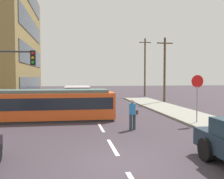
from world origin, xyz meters
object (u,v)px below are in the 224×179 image
object	(u,v)px
streetcar_tram	(52,104)
parked_sedan_mid	(24,105)
utility_pole_mid	(165,69)
traffic_light_mast	(6,72)
pedestrian_crossing	(133,113)
parked_sedan_furthest	(46,94)
parked_sedan_far	(39,98)
utility_pole_far	(145,66)
city_bus	(77,94)
stop_sign	(197,89)

from	to	relation	value
streetcar_tram	parked_sedan_mid	distance (m)	4.70
utility_pole_mid	traffic_light_mast	bearing A→B (deg)	-139.11
pedestrian_crossing	parked_sedan_mid	xyz separation A→B (m)	(-7.11, 7.82, -0.32)
parked_sedan_furthest	parked_sedan_far	bearing A→B (deg)	-90.84
streetcar_tram	pedestrian_crossing	size ratio (longest dim) A/B	4.99
utility_pole_far	utility_pole_mid	bearing A→B (deg)	-93.24
pedestrian_crossing	parked_sedan_far	bearing A→B (deg)	114.88
utility_pole_mid	utility_pole_far	world-z (taller)	utility_pole_far
city_bus	stop_sign	xyz separation A→B (m)	(6.94, -11.85, 1.10)
pedestrian_crossing	utility_pole_far	distance (m)	24.32
utility_pole_far	city_bus	bearing A→B (deg)	-135.43
city_bus	utility_pole_mid	size ratio (longest dim) A/B	0.73
streetcar_tram	traffic_light_mast	size ratio (longest dim) A/B	1.84
utility_pole_mid	stop_sign	bearing A→B (deg)	-102.35
pedestrian_crossing	city_bus	bearing A→B (deg)	101.81
utility_pole_mid	utility_pole_far	xyz separation A→B (m)	(0.53, 9.33, 0.67)
city_bus	stop_sign	distance (m)	13.78
streetcar_tram	parked_sedan_far	bearing A→B (deg)	101.09
streetcar_tram	stop_sign	world-z (taller)	stop_sign
parked_sedan_mid	utility_pole_mid	distance (m)	15.57
parked_sedan_mid	parked_sedan_far	size ratio (longest dim) A/B	0.95
streetcar_tram	utility_pole_mid	distance (m)	15.38
parked_sedan_far	traffic_light_mast	size ratio (longest dim) A/B	1.02
utility_pole_far	stop_sign	bearing A→B (deg)	-98.53
city_bus	parked_sedan_mid	distance (m)	6.66
pedestrian_crossing	utility_pole_mid	size ratio (longest dim) A/B	0.23
utility_pole_mid	utility_pole_far	distance (m)	9.37
traffic_light_mast	stop_sign	bearing A→B (deg)	-2.78
streetcar_tram	parked_sedan_furthest	size ratio (longest dim) A/B	2.00
pedestrian_crossing	utility_pole_far	bearing A→B (deg)	71.68
parked_sedan_far	utility_pole_far	world-z (taller)	utility_pole_far
streetcar_tram	parked_sedan_furthest	bearing A→B (deg)	96.65
streetcar_tram	stop_sign	distance (m)	9.44
parked_sedan_mid	stop_sign	size ratio (longest dim) A/B	1.52
streetcar_tram	parked_sedan_mid	size ratio (longest dim) A/B	1.90
parked_sedan_mid	parked_sedan_furthest	world-z (taller)	same
pedestrian_crossing	traffic_light_mast	distance (m)	7.40
pedestrian_crossing	parked_sedan_far	xyz separation A→B (m)	(-6.70, 14.45, -0.32)
utility_pole_mid	city_bus	bearing A→B (deg)	-175.58
pedestrian_crossing	traffic_light_mast	world-z (taller)	traffic_light_mast
parked_sedan_mid	stop_sign	bearing A→B (deg)	-31.26
streetcar_tram	traffic_light_mast	distance (m)	3.94
pedestrian_crossing	stop_sign	xyz separation A→B (m)	(4.28, 0.91, 1.25)
streetcar_tram	stop_sign	xyz separation A→B (m)	(8.90, -2.95, 1.13)
stop_sign	traffic_light_mast	distance (m)	11.23
parked_sedan_furthest	stop_sign	world-z (taller)	stop_sign
city_bus	parked_sedan_far	size ratio (longest dim) A/B	1.14
traffic_light_mast	utility_pole_far	size ratio (longest dim) A/B	0.53
parked_sedan_furthest	stop_sign	size ratio (longest dim) A/B	1.45
pedestrian_crossing	utility_pole_mid	world-z (taller)	utility_pole_mid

